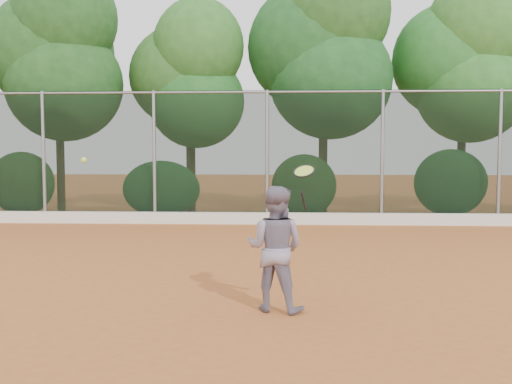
{
  "coord_description": "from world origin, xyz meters",
  "views": [
    {
      "loc": [
        0.44,
        -8.0,
        1.88
      ],
      "look_at": [
        0.0,
        1.0,
        1.25
      ],
      "focal_mm": 40.0,
      "sensor_mm": 36.0,
      "label": 1
    }
  ],
  "objects": [
    {
      "name": "ground",
      "position": [
        0.0,
        0.0,
        0.0
      ],
      "size": [
        80.0,
        80.0,
        0.0
      ],
      "primitive_type": "plane",
      "color": "#AF5D29",
      "rests_on": "ground"
    },
    {
      "name": "concrete_curb",
      "position": [
        0.0,
        6.82,
        0.15
      ],
      "size": [
        24.0,
        0.2,
        0.3
      ],
      "primitive_type": "cube",
      "color": "silver",
      "rests_on": "ground"
    },
    {
      "name": "tennis_player",
      "position": [
        0.34,
        -1.32,
        0.74
      ],
      "size": [
        0.86,
        0.76,
        1.49
      ],
      "primitive_type": "imported",
      "rotation": [
        0.0,
        0.0,
        2.82
      ],
      "color": "gray",
      "rests_on": "ground"
    },
    {
      "name": "chainlink_fence",
      "position": [
        -0.0,
        7.0,
        1.86
      ],
      "size": [
        24.09,
        0.09,
        3.5
      ],
      "color": "black",
      "rests_on": "ground"
    },
    {
      "name": "foliage_backdrop",
      "position": [
        -0.55,
        8.98,
        4.4
      ],
      "size": [
        23.7,
        3.63,
        7.55
      ],
      "color": "#432C19",
      "rests_on": "ground"
    },
    {
      "name": "tennis_racket",
      "position": [
        0.67,
        -1.49,
        1.63
      ],
      "size": [
        0.33,
        0.31,
        0.55
      ],
      "color": "black",
      "rests_on": "ground"
    },
    {
      "name": "tennis_ball_in_flight",
      "position": [
        -1.89,
        -1.47,
        1.79
      ],
      "size": [
        0.06,
        0.06,
        0.06
      ],
      "color": "#CEFB39",
      "rests_on": "ground"
    }
  ]
}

